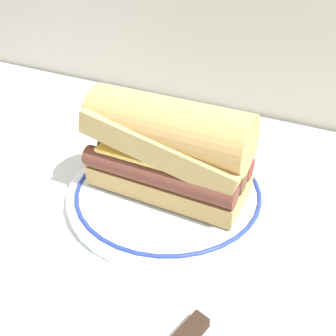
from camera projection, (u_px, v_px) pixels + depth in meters
The scene contains 4 objects.
ground_plane at pixel (170, 214), 0.47m from camera, with size 1.50×1.50×0.00m, color silver.
plate at pixel (168, 191), 0.49m from camera, with size 0.27×0.27×0.01m.
sausage_sandwich at pixel (168, 146), 0.45m from camera, with size 0.21×0.09×0.12m.
butter_knife at pixel (207, 314), 0.34m from camera, with size 0.05×0.15×0.01m.
Camera 1 is at (0.16, -0.31, 0.31)m, focal length 39.30 mm.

